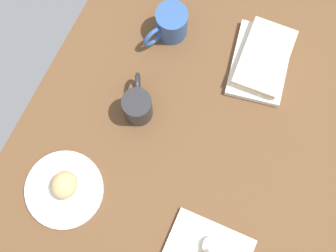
% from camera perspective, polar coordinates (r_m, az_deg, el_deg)
% --- Properties ---
extents(dining_table, '(1.10, 0.90, 0.04)m').
position_cam_1_polar(dining_table, '(1.38, 2.98, -1.66)').
color(dining_table, brown).
rests_on(dining_table, ground).
extents(round_plate, '(0.21, 0.21, 0.01)m').
position_cam_1_polar(round_plate, '(1.36, -11.59, -7.04)').
color(round_plate, white).
rests_on(round_plate, dining_table).
extents(scone_pastry, '(0.08, 0.07, 0.06)m').
position_cam_1_polar(scone_pastry, '(1.32, -11.59, -6.51)').
color(scone_pastry, tan).
rests_on(scone_pastry, round_plate).
extents(sauce_cup, '(0.05, 0.05, 0.03)m').
position_cam_1_polar(sauce_cup, '(1.30, 4.99, -13.30)').
color(sauce_cup, silver).
rests_on(sauce_cup, square_plate).
extents(book_stack, '(0.24, 0.19, 0.06)m').
position_cam_1_polar(book_stack, '(1.42, 10.54, 7.27)').
color(book_stack, silver).
rests_on(book_stack, dining_table).
extents(coffee_mug, '(0.14, 0.09, 0.10)m').
position_cam_1_polar(coffee_mug, '(1.40, 0.26, 11.43)').
color(coffee_mug, '#2D518C').
rests_on(coffee_mug, dining_table).
extents(second_mug, '(0.13, 0.09, 0.10)m').
position_cam_1_polar(second_mug, '(1.33, -3.43, 2.36)').
color(second_mug, '#262628').
rests_on(second_mug, dining_table).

